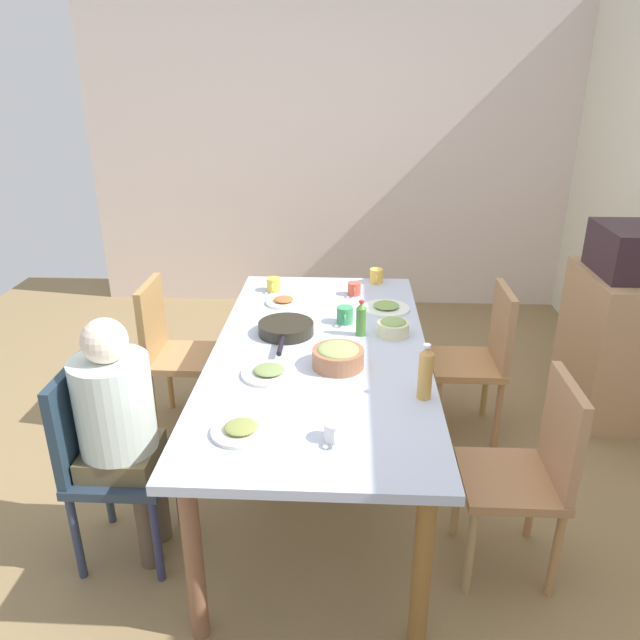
{
  "coord_description": "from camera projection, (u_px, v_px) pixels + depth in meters",
  "views": [
    {
      "loc": [
        2.61,
        0.13,
        2.03
      ],
      "look_at": [
        0.0,
        0.0,
        0.92
      ],
      "focal_mm": 34.03,
      "sensor_mm": 36.0,
      "label": 1
    }
  ],
  "objects": [
    {
      "name": "wall_left",
      "position": [
        336.0,
        156.0,
        5.17
      ],
      "size": [
        0.12,
        4.21,
        2.6
      ],
      "primitive_type": "cube",
      "color": "silver",
      "rests_on": "ground_plane"
    },
    {
      "name": "cup_0",
      "position": [
        345.0,
        315.0,
        3.17
      ],
      "size": [
        0.12,
        0.08,
        0.09
      ],
      "color": "#3E925B",
      "rests_on": "dining_table"
    },
    {
      "name": "cup_2",
      "position": [
        335.0,
        431.0,
        2.18
      ],
      "size": [
        0.12,
        0.08,
        0.07
      ],
      "color": "white",
      "rests_on": "dining_table"
    },
    {
      "name": "chair_3",
      "position": [
        531.0,
        466.0,
        2.47
      ],
      "size": [
        0.4,
        0.4,
        0.9
      ],
      "color": "#AA764B",
      "rests_on": "ground_plane"
    },
    {
      "name": "bottle_1",
      "position": [
        425.0,
        373.0,
        2.43
      ],
      "size": [
        0.06,
        0.06,
        0.24
      ],
      "color": "gold",
      "rests_on": "dining_table"
    },
    {
      "name": "bottle_0",
      "position": [
        361.0,
        319.0,
        3.01
      ],
      "size": [
        0.05,
        0.05,
        0.19
      ],
      "color": "#467A34",
      "rests_on": "dining_table"
    },
    {
      "name": "ground_plane",
      "position": [
        320.0,
        480.0,
        3.2
      ],
      "size": [
        6.33,
        6.33,
        0.0
      ],
      "primitive_type": "plane",
      "color": "#8E754D"
    },
    {
      "name": "serving_pan",
      "position": [
        286.0,
        329.0,
        3.05
      ],
      "size": [
        0.46,
        0.28,
        0.06
      ],
      "color": "black",
      "rests_on": "dining_table"
    },
    {
      "name": "chair_2",
      "position": [
        172.0,
        347.0,
        3.52
      ],
      "size": [
        0.4,
        0.4,
        0.9
      ],
      "color": "tan",
      "rests_on": "ground_plane"
    },
    {
      "name": "cup_4",
      "position": [
        273.0,
        285.0,
        3.63
      ],
      "size": [
        0.12,
        0.08,
        0.08
      ],
      "color": "yellow",
      "rests_on": "dining_table"
    },
    {
      "name": "chair_1",
      "position": [
        103.0,
        454.0,
        2.56
      ],
      "size": [
        0.4,
        0.4,
        0.9
      ],
      "color": "#273648",
      "rests_on": "ground_plane"
    },
    {
      "name": "cup_3",
      "position": [
        354.0,
        289.0,
        3.56
      ],
      "size": [
        0.11,
        0.08,
        0.08
      ],
      "color": "#D55441",
      "rests_on": "dining_table"
    },
    {
      "name": "plate_0",
      "position": [
        386.0,
        307.0,
        3.36
      ],
      "size": [
        0.26,
        0.26,
        0.04
      ],
      "color": "white",
      "rests_on": "dining_table"
    },
    {
      "name": "dining_table",
      "position": [
        320.0,
        363.0,
        2.93
      ],
      "size": [
        2.1,
        1.02,
        0.77
      ],
      "color": "silver",
      "rests_on": "ground_plane"
    },
    {
      "name": "bowl_0",
      "position": [
        393.0,
        327.0,
        3.03
      ],
      "size": [
        0.16,
        0.16,
        0.09
      ],
      "color": "beige",
      "rests_on": "dining_table"
    },
    {
      "name": "side_cabinet",
      "position": [
        612.0,
        344.0,
        3.7
      ],
      "size": [
        0.7,
        0.44,
        0.9
      ],
      "primitive_type": "cube",
      "color": "tan",
      "rests_on": "ground_plane"
    },
    {
      "name": "chair_0",
      "position": [
        481.0,
        353.0,
        3.44
      ],
      "size": [
        0.4,
        0.4,
        0.9
      ],
      "color": "#B5804C",
      "rests_on": "ground_plane"
    },
    {
      "name": "plate_2",
      "position": [
        241.0,
        430.0,
        2.23
      ],
      "size": [
        0.22,
        0.22,
        0.04
      ],
      "color": "silver",
      "rests_on": "dining_table"
    },
    {
      "name": "plate_1",
      "position": [
        269.0,
        372.0,
        2.65
      ],
      "size": [
        0.24,
        0.24,
        0.04
      ],
      "color": "silver",
      "rests_on": "dining_table"
    },
    {
      "name": "cup_1",
      "position": [
        376.0,
        276.0,
        3.76
      ],
      "size": [
        0.12,
        0.08,
        0.09
      ],
      "color": "#ECC04E",
      "rests_on": "dining_table"
    },
    {
      "name": "person_1",
      "position": [
        119.0,
        419.0,
        2.48
      ],
      "size": [
        0.32,
        0.32,
        1.13
      ],
      "color": "brown",
      "rests_on": "ground_plane"
    },
    {
      "name": "bowl_1",
      "position": [
        338.0,
        356.0,
        2.71
      ],
      "size": [
        0.23,
        0.23,
        0.1
      ],
      "color": "#9E6444",
      "rests_on": "dining_table"
    },
    {
      "name": "plate_3",
      "position": [
        284.0,
        301.0,
        3.44
      ],
      "size": [
        0.2,
        0.2,
        0.04
      ],
      "color": "silver",
      "rests_on": "dining_table"
    },
    {
      "name": "microwave",
      "position": [
        631.0,
        251.0,
        3.47
      ],
      "size": [
        0.48,
        0.36,
        0.28
      ],
      "primitive_type": "cube",
      "color": "#2F1E28",
      "rests_on": "side_cabinet"
    }
  ]
}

